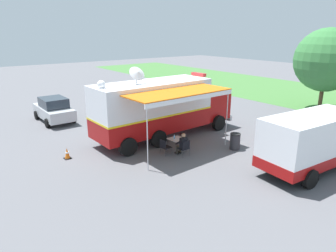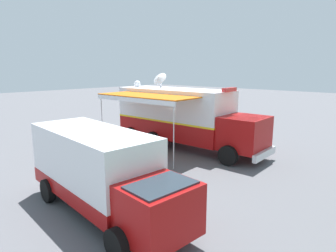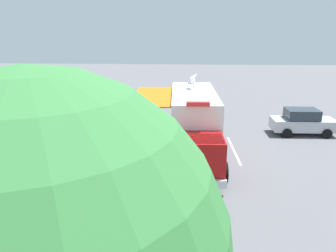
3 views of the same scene
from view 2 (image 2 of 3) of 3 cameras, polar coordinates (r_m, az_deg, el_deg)
ground_plane at (r=18.16m, az=1.18°, el=-3.77°), size 100.00×100.00×0.00m
lot_stripe at (r=20.05m, az=5.70°, el=-2.38°), size 0.28×4.80×0.01m
command_truck at (r=17.28m, az=3.05°, el=2.03°), size 5.11×9.57×4.53m
folding_table at (r=16.38m, az=-4.50°, el=-3.04°), size 0.83×0.83×0.73m
water_bottle at (r=16.47m, az=-4.57°, el=-2.38°), size 0.07×0.07×0.22m
folding_chair_at_table at (r=15.98m, az=-6.87°, el=-4.04°), size 0.50×0.50×0.87m
folding_chair_beside_table at (r=17.00m, az=-6.55°, el=-3.10°), size 0.50×0.50×0.87m
seated_responder at (r=16.07m, az=-6.38°, el=-3.43°), size 0.67×0.56×1.25m
trash_bin at (r=13.40m, az=-1.56°, el=-7.24°), size 0.57×0.57×0.91m
traffic_cone at (r=21.90m, az=-8.71°, el=-0.54°), size 0.36×0.36×0.58m
support_truck at (r=9.85m, az=-13.02°, el=-8.74°), size 2.77×6.95×2.70m
car_behind_truck at (r=25.93m, az=6.26°, el=2.69°), size 4.23×2.07×1.76m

